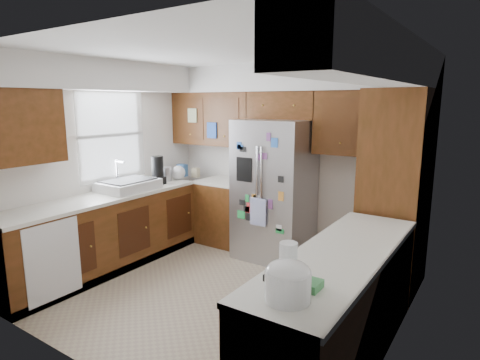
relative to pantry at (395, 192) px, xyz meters
name	(u,v)px	position (x,y,z in m)	size (l,w,h in m)	color
floor	(219,291)	(-1.50, -1.15, -1.07)	(3.60, 3.60, 0.00)	tan
room_shell	(230,120)	(-1.61, -0.79, 0.75)	(3.64, 3.24, 2.52)	white
left_counter_run	(134,230)	(-2.86, -1.12, -0.65)	(1.36, 3.20, 0.92)	#3E250C
right_counter_run	(339,314)	(0.00, -1.62, -0.65)	(0.63, 2.25, 0.92)	#3E250C
pantry	(395,192)	(0.00, 0.00, 0.00)	(0.60, 0.90, 2.15)	#3E250C
fridge	(274,190)	(-1.50, 0.05, -0.17)	(0.90, 0.79, 1.80)	#A4A4A9
bridge_cabinet	(284,105)	(-1.50, 0.28, 0.90)	(0.96, 0.34, 0.35)	#3E250C
fridge_top_items	(287,80)	(-1.47, 0.28, 1.21)	(0.76, 0.37, 0.30)	#27289F
sink_assembly	(128,185)	(-3.00, -1.05, -0.09)	(0.52, 0.70, 0.37)	silver
left_counter_clutter	(170,172)	(-2.97, -0.33, -0.02)	(0.34, 0.83, 0.38)	black
rice_cooker	(288,280)	(0.00, -2.51, -0.04)	(0.27, 0.26, 0.23)	silver
paper_towel	(288,262)	(-0.11, -2.29, -0.03)	(0.11, 0.11, 0.25)	white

